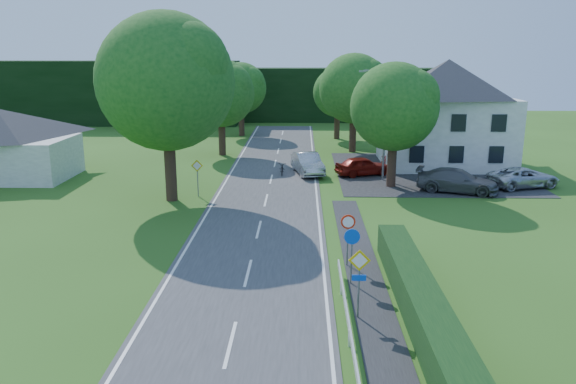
{
  "coord_description": "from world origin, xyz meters",
  "views": [
    {
      "loc": [
        2.29,
        -10.35,
        9.26
      ],
      "look_at": [
        1.51,
        19.68,
        1.67
      ],
      "focal_mm": 35.0,
      "sensor_mm": 36.0,
      "label": 1
    }
  ],
  "objects_px": {
    "parked_car_red": "(363,166)",
    "parked_car_grey": "(457,181)",
    "parked_car_silver_a": "(410,159)",
    "parasol": "(416,155)",
    "moving_car": "(308,164)",
    "parked_car_silver_b": "(523,177)",
    "motorcycle": "(282,168)",
    "streetlight": "(383,120)"
  },
  "relations": [
    {
      "from": "streetlight",
      "to": "moving_car",
      "type": "height_order",
      "value": "streetlight"
    },
    {
      "from": "motorcycle",
      "to": "parked_car_silver_a",
      "type": "bearing_deg",
      "value": 12.31
    },
    {
      "from": "moving_car",
      "to": "motorcycle",
      "type": "xyz_separation_m",
      "value": [
        -1.95,
        -0.15,
        -0.33
      ]
    },
    {
      "from": "parasol",
      "to": "streetlight",
      "type": "bearing_deg",
      "value": -125.33
    },
    {
      "from": "parked_car_grey",
      "to": "parked_car_silver_b",
      "type": "distance_m",
      "value": 5.19
    },
    {
      "from": "moving_car",
      "to": "parasol",
      "type": "distance_m",
      "value": 9.42
    },
    {
      "from": "streetlight",
      "to": "parasol",
      "type": "bearing_deg",
      "value": 54.67
    },
    {
      "from": "motorcycle",
      "to": "parked_car_grey",
      "type": "relative_size",
      "value": 0.34
    },
    {
      "from": "parked_car_red",
      "to": "moving_car",
      "type": "bearing_deg",
      "value": 65.81
    },
    {
      "from": "parked_car_silver_b",
      "to": "parasol",
      "type": "height_order",
      "value": "parasol"
    },
    {
      "from": "moving_car",
      "to": "parked_car_grey",
      "type": "relative_size",
      "value": 0.92
    },
    {
      "from": "parked_car_silver_a",
      "to": "streetlight",
      "type": "bearing_deg",
      "value": 162.04
    },
    {
      "from": "parked_car_silver_a",
      "to": "motorcycle",
      "type": "bearing_deg",
      "value": 120.12
    },
    {
      "from": "parked_car_silver_a",
      "to": "parked_car_grey",
      "type": "bearing_deg",
      "value": -151.28
    },
    {
      "from": "motorcycle",
      "to": "parked_car_red",
      "type": "bearing_deg",
      "value": -3.4
    },
    {
      "from": "parked_car_red",
      "to": "parked_car_silver_b",
      "type": "height_order",
      "value": "parked_car_red"
    },
    {
      "from": "parked_car_grey",
      "to": "parked_car_silver_b",
      "type": "xyz_separation_m",
      "value": [
        4.97,
        1.5,
        -0.08
      ]
    },
    {
      "from": "moving_car",
      "to": "parasol",
      "type": "height_order",
      "value": "parasol"
    },
    {
      "from": "streetlight",
      "to": "moving_car",
      "type": "bearing_deg",
      "value": 160.17
    },
    {
      "from": "moving_car",
      "to": "parked_car_red",
      "type": "relative_size",
      "value": 1.17
    },
    {
      "from": "streetlight",
      "to": "parasol",
      "type": "relative_size",
      "value": 3.84
    },
    {
      "from": "moving_car",
      "to": "parked_car_red",
      "type": "distance_m",
      "value": 4.21
    },
    {
      "from": "parked_car_red",
      "to": "parked_car_grey",
      "type": "height_order",
      "value": "parked_car_grey"
    },
    {
      "from": "parked_car_red",
      "to": "parked_car_grey",
      "type": "distance_m",
      "value": 7.68
    },
    {
      "from": "streetlight",
      "to": "parked_car_grey",
      "type": "height_order",
      "value": "streetlight"
    },
    {
      "from": "parked_car_grey",
      "to": "streetlight",
      "type": "bearing_deg",
      "value": 72.12
    },
    {
      "from": "parked_car_red",
      "to": "parked_car_silver_a",
      "type": "relative_size",
      "value": 0.93
    },
    {
      "from": "motorcycle",
      "to": "moving_car",
      "type": "bearing_deg",
      "value": 3.12
    },
    {
      "from": "parked_car_silver_a",
      "to": "parasol",
      "type": "distance_m",
      "value": 0.98
    },
    {
      "from": "motorcycle",
      "to": "parked_car_grey",
      "type": "distance_m",
      "value": 13.04
    },
    {
      "from": "parked_car_silver_a",
      "to": "parasol",
      "type": "bearing_deg",
      "value": -23.74
    },
    {
      "from": "streetlight",
      "to": "parked_car_red",
      "type": "relative_size",
      "value": 1.91
    },
    {
      "from": "parked_car_red",
      "to": "streetlight",
      "type": "bearing_deg",
      "value": -162.26
    },
    {
      "from": "moving_car",
      "to": "parked_car_silver_b",
      "type": "height_order",
      "value": "moving_car"
    },
    {
      "from": "motorcycle",
      "to": "parked_car_silver_b",
      "type": "relative_size",
      "value": 0.36
    },
    {
      "from": "parked_car_grey",
      "to": "parasol",
      "type": "distance_m",
      "value": 8.57
    },
    {
      "from": "parked_car_silver_a",
      "to": "parasol",
      "type": "xyz_separation_m",
      "value": [
        0.62,
        0.73,
        0.19
      ]
    },
    {
      "from": "motorcycle",
      "to": "parasol",
      "type": "height_order",
      "value": "parasol"
    },
    {
      "from": "streetlight",
      "to": "parked_car_silver_a",
      "type": "relative_size",
      "value": 1.77
    },
    {
      "from": "moving_car",
      "to": "parked_car_silver_b",
      "type": "relative_size",
      "value": 0.98
    },
    {
      "from": "parked_car_silver_a",
      "to": "parked_car_silver_b",
      "type": "bearing_deg",
      "value": -116.82
    },
    {
      "from": "parked_car_silver_b",
      "to": "parked_car_red",
      "type": "bearing_deg",
      "value": 54.8
    }
  ]
}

